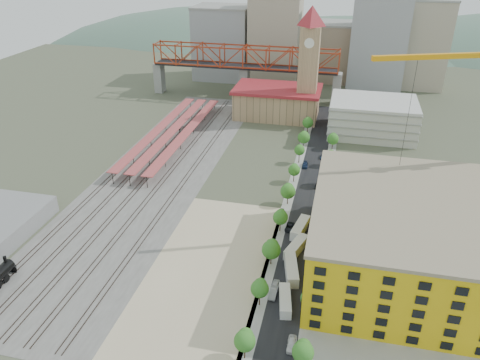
% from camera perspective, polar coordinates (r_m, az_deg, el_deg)
% --- Properties ---
extents(ground, '(400.00, 400.00, 0.00)m').
position_cam_1_polar(ground, '(140.17, 1.24, -3.47)').
color(ground, '#474C38').
rests_on(ground, ground).
extents(ballast_strip, '(36.00, 165.00, 0.06)m').
position_cam_1_polar(ballast_strip, '(164.59, -9.83, 1.11)').
color(ballast_strip, '#605E59').
rests_on(ballast_strip, ground).
extents(dirt_lot, '(28.00, 67.00, 0.06)m').
position_cam_1_polar(dirt_lot, '(115.91, -4.01, -11.08)').
color(dirt_lot, tan).
rests_on(dirt_lot, ground).
extents(street_asphalt, '(12.00, 170.00, 0.06)m').
position_cam_1_polar(street_asphalt, '(151.27, 8.36, -1.27)').
color(street_asphalt, black).
rests_on(street_asphalt, ground).
extents(sidewalk_west, '(3.00, 170.00, 0.04)m').
position_cam_1_polar(sidewalk_west, '(151.67, 6.30, -1.05)').
color(sidewalk_west, gray).
rests_on(sidewalk_west, ground).
extents(sidewalk_east, '(3.00, 170.00, 0.04)m').
position_cam_1_polar(sidewalk_east, '(151.08, 10.44, -1.49)').
color(sidewalk_east, gray).
rests_on(sidewalk_east, ground).
extents(construction_pad, '(50.00, 90.00, 0.06)m').
position_cam_1_polar(construction_pad, '(123.30, 20.46, -10.37)').
color(construction_pad, gray).
rests_on(construction_pad, ground).
extents(rail_tracks, '(26.56, 160.00, 0.18)m').
position_cam_1_polar(rail_tracks, '(165.20, -10.42, 1.21)').
color(rail_tracks, '#382B23').
rests_on(rail_tracks, ground).
extents(platform_canopies, '(16.00, 80.00, 4.12)m').
position_cam_1_polar(platform_canopies, '(188.00, -8.24, 6.00)').
color(platform_canopies, '#B04348').
rests_on(platform_canopies, ground).
extents(station_hall, '(38.00, 24.00, 13.10)m').
position_cam_1_polar(station_hall, '(212.13, 4.55, 9.50)').
color(station_hall, tan).
rests_on(station_hall, ground).
extents(clock_tower, '(12.00, 12.00, 52.00)m').
position_cam_1_polar(clock_tower, '(203.00, 8.45, 14.92)').
color(clock_tower, tan).
rests_on(clock_tower, ground).
extents(parking_garage, '(34.00, 26.00, 14.00)m').
position_cam_1_polar(parking_garage, '(199.03, 15.83, 7.39)').
color(parking_garage, silver).
rests_on(parking_garage, ground).
extents(truss_bridge, '(94.00, 9.60, 25.60)m').
position_cam_1_polar(truss_bridge, '(234.13, 0.58, 14.41)').
color(truss_bridge, gray).
rests_on(truss_bridge, ground).
extents(construction_building, '(44.60, 50.60, 18.80)m').
position_cam_1_polar(construction_building, '(117.54, 19.76, -6.63)').
color(construction_building, yellow).
rests_on(construction_building, ground).
extents(street_trees, '(15.40, 124.40, 8.00)m').
position_cam_1_polar(street_trees, '(142.60, 7.97, -3.18)').
color(street_trees, '#26661E').
rests_on(street_trees, ground).
extents(skyline, '(133.00, 46.00, 60.00)m').
position_cam_1_polar(skyline, '(265.11, 9.58, 16.49)').
color(skyline, '#9EA0A3').
rests_on(skyline, ground).
extents(distant_hills, '(647.00, 264.00, 227.00)m').
position_cam_1_polar(distant_hills, '(407.57, 15.07, 4.76)').
color(distant_hills, '#4C6B59').
rests_on(distant_hills, ground).
extents(site_trailer_a, '(4.04, 9.54, 2.53)m').
position_cam_1_polar(site_trailer_a, '(106.46, 5.51, -14.45)').
color(site_trailer_a, silver).
rests_on(site_trailer_a, ground).
extents(site_trailer_b, '(4.84, 10.75, 2.85)m').
position_cam_1_polar(site_trailer_b, '(114.53, 6.29, -10.86)').
color(site_trailer_b, silver).
rests_on(site_trailer_b, ground).
extents(site_trailer_c, '(5.61, 10.29, 2.73)m').
position_cam_1_polar(site_trailer_c, '(122.14, 6.87, -8.16)').
color(site_trailer_c, silver).
rests_on(site_trailer_c, ground).
extents(site_trailer_d, '(4.56, 10.53, 2.79)m').
position_cam_1_polar(site_trailer_d, '(129.70, 7.36, -5.82)').
color(site_trailer_d, silver).
rests_on(site_trailer_d, ground).
extents(car_0, '(2.01, 4.51, 1.51)m').
position_cam_1_polar(car_0, '(110.63, 4.28, -12.83)').
color(car_0, '#BBBBBB').
rests_on(car_0, ground).
extents(car_1, '(1.92, 4.87, 1.58)m').
position_cam_1_polar(car_1, '(109.05, 4.10, -13.50)').
color(car_1, gray).
rests_on(car_1, ground).
extents(car_2, '(2.45, 4.91, 1.34)m').
position_cam_1_polar(car_2, '(130.95, 6.07, -5.76)').
color(car_2, black).
rests_on(car_2, ground).
extents(car_3, '(2.06, 4.67, 1.33)m').
position_cam_1_polar(car_3, '(166.42, 7.93, 1.82)').
color(car_3, '#1A294C').
rests_on(car_3, ground).
extents(car_4, '(1.97, 4.67, 1.58)m').
position_cam_1_polar(car_4, '(98.38, 6.33, -19.30)').
color(car_4, silver).
rests_on(car_4, ground).
extents(car_5, '(1.98, 4.16, 1.32)m').
position_cam_1_polar(car_5, '(131.60, 8.74, -5.77)').
color(car_5, '#A7A7AC').
rests_on(car_5, ground).
extents(car_6, '(2.81, 5.06, 1.34)m').
position_cam_1_polar(car_6, '(153.61, 9.61, -0.63)').
color(car_6, black).
rests_on(car_6, ground).
extents(car_7, '(2.79, 5.37, 1.49)m').
position_cam_1_polar(car_7, '(174.31, 10.20, 2.90)').
color(car_7, navy).
rests_on(car_7, ground).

